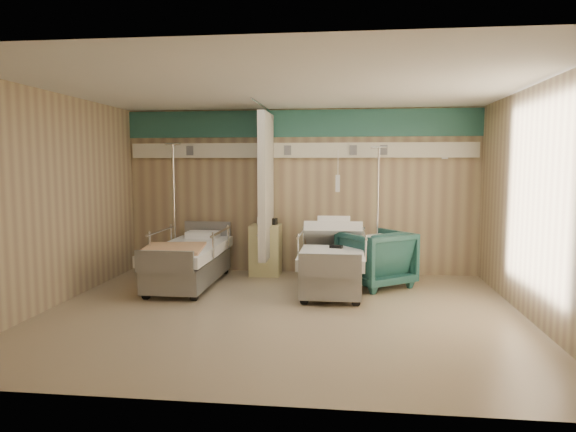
{
  "coord_description": "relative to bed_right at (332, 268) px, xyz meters",
  "views": [
    {
      "loc": [
        0.82,
        -6.26,
        1.86
      ],
      "look_at": [
        0.02,
        0.6,
        1.17
      ],
      "focal_mm": 32.0,
      "sensor_mm": 36.0,
      "label": 1
    }
  ],
  "objects": [
    {
      "name": "ground",
      "position": [
        -0.6,
        -1.3,
        -0.32
      ],
      "size": [
        6.0,
        5.0,
        0.0
      ],
      "primitive_type": "cube",
      "color": "gray",
      "rests_on": "ground"
    },
    {
      "name": "bed_right",
      "position": [
        0.0,
        0.0,
        0.0
      ],
      "size": [
        1.0,
        2.16,
        0.63
      ],
      "primitive_type": null,
      "color": "silver",
      "rests_on": "ground"
    },
    {
      "name": "white_cup",
      "position": [
        -1.25,
        0.9,
        0.6
      ],
      "size": [
        0.12,
        0.12,
        0.13
      ],
      "primitive_type": "cylinder",
      "rotation": [
        0.0,
        0.0,
        0.4
      ],
      "color": "white",
      "rests_on": "bedside_cabinet"
    },
    {
      "name": "tan_blanket",
      "position": [
        -2.29,
        -0.46,
        0.33
      ],
      "size": [
        1.01,
        1.19,
        0.04
      ],
      "primitive_type": "cube",
      "rotation": [
        0.0,
        0.0,
        0.16
      ],
      "color": "tan",
      "rests_on": "bed_left"
    },
    {
      "name": "bedside_cabinet",
      "position": [
        -1.15,
        0.9,
        0.11
      ],
      "size": [
        0.5,
        0.48,
        0.85
      ],
      "primitive_type": "cube",
      "color": "beige",
      "rests_on": "ground"
    },
    {
      "name": "bed_left",
      "position": [
        -2.2,
        0.0,
        0.0
      ],
      "size": [
        1.0,
        2.16,
        0.63
      ],
      "primitive_type": null,
      "color": "silver",
      "rests_on": "ground"
    },
    {
      "name": "iv_stand_left",
      "position": [
        -2.72,
        0.88,
        0.14
      ],
      "size": [
        0.4,
        0.4,
        2.22
      ],
      "rotation": [
        0.0,
        0.0,
        0.03
      ],
      "color": "silver",
      "rests_on": "ground"
    },
    {
      "name": "waffle_blanket",
      "position": [
        0.69,
        0.27,
        0.59
      ],
      "size": [
        0.92,
        0.91,
        0.08
      ],
      "primitive_type": "cube",
      "rotation": [
        0.0,
        0.0,
        3.87
      ],
      "color": "white",
      "rests_on": "visitor_armchair"
    },
    {
      "name": "toiletry_bag",
      "position": [
        -1.07,
        0.96,
        0.59
      ],
      "size": [
        0.22,
        0.17,
        0.11
      ],
      "primitive_type": "cube",
      "rotation": [
        0.0,
        0.0,
        -0.23
      ],
      "color": "black",
      "rests_on": "bedside_cabinet"
    },
    {
      "name": "call_remote",
      "position": [
        0.06,
        -0.03,
        0.34
      ],
      "size": [
        0.2,
        0.14,
        0.04
      ],
      "primitive_type": "cube",
      "rotation": [
        0.0,
        0.0,
        -0.31
      ],
      "color": "black",
      "rests_on": "bed_right"
    },
    {
      "name": "room_walls",
      "position": [
        -0.63,
        -1.05,
        1.55
      ],
      "size": [
        6.04,
        5.04,
        2.82
      ],
      "color": "tan",
      "rests_on": "ground"
    },
    {
      "name": "visitor_armchair",
      "position": [
        0.65,
        0.28,
        0.12
      ],
      "size": [
        1.31,
        1.31,
        0.86
      ],
      "primitive_type": "imported",
      "rotation": [
        0.0,
        0.0,
        3.79
      ],
      "color": "#1E4C48",
      "rests_on": "ground"
    },
    {
      "name": "iv_stand_right",
      "position": [
        0.7,
        0.79,
        0.13
      ],
      "size": [
        0.38,
        0.38,
        2.15
      ],
      "rotation": [
        0.0,
        0.0,
        -0.08
      ],
      "color": "silver",
      "rests_on": "ground"
    }
  ]
}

